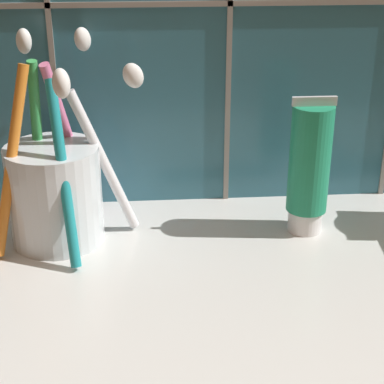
{
  "coord_description": "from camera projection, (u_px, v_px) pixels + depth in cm",
  "views": [
    {
      "loc": [
        -6.29,
        -44.81,
        30.04
      ],
      "look_at": [
        -2.7,
        2.84,
        8.17
      ],
      "focal_mm": 60.0,
      "sensor_mm": 36.0,
      "label": 1
    }
  ],
  "objects": [
    {
      "name": "sink_counter",
      "position": [
        227.0,
        284.0,
        0.53
      ],
      "size": [
        65.25,
        30.08,
        2.0
      ],
      "primitive_type": "cube",
      "color": "silver",
      "rests_on": "ground"
    },
    {
      "name": "toothpaste_tube",
      "position": [
        309.0,
        167.0,
        0.57
      ],
      "size": [
        3.86,
        3.68,
        12.78
      ],
      "color": "white",
      "rests_on": "sink_counter"
    },
    {
      "name": "toothbrush_cup",
      "position": [
        55.0,
        186.0,
        0.56
      ],
      "size": [
        14.67,
        14.5,
        18.42
      ],
      "color": "silver",
      "rests_on": "sink_counter"
    }
  ]
}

